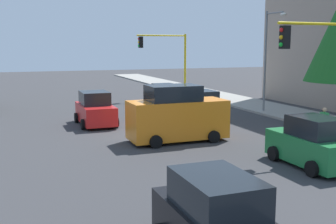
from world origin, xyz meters
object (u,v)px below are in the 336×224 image
(car_red, at_px, (95,110))
(car_silver, at_px, (201,108))
(car_white, at_px, (165,99))
(traffic_signal_far_left, at_px, (166,53))
(car_green, at_px, (312,144))
(street_lamp_curbside, at_px, (269,50))
(traffic_signal_near_left, at_px, (328,60))
(delivery_van_orange, at_px, (177,115))
(pedestrian_crossing, at_px, (324,123))

(car_red, xyz_separation_m, car_silver, (1.44, 6.23, -0.00))
(car_white, bearing_deg, car_silver, 6.59)
(car_red, bearing_deg, traffic_signal_far_left, 140.62)
(car_red, bearing_deg, car_white, 120.41)
(car_green, distance_m, car_red, 13.20)
(street_lamp_curbside, xyz_separation_m, car_white, (-3.48, -6.23, -3.45))
(traffic_signal_near_left, distance_m, delivery_van_orange, 7.37)
(car_red, relative_size, car_silver, 1.06)
(car_white, xyz_separation_m, car_red, (3.33, -5.68, 0.00))
(pedestrian_crossing, bearing_deg, car_silver, -154.89)
(delivery_van_orange, height_order, pedestrian_crossing, delivery_van_orange)
(traffic_signal_far_left, distance_m, delivery_van_orange, 17.15)
(car_white, height_order, car_red, same)
(traffic_signal_near_left, xyz_separation_m, car_silver, (-8.32, -2.19, -3.16))
(delivery_van_orange, height_order, car_silver, delivery_van_orange)
(car_white, bearing_deg, car_green, 1.56)
(street_lamp_curbside, relative_size, car_white, 1.67)
(street_lamp_curbside, relative_size, car_silver, 1.93)
(traffic_signal_near_left, xyz_separation_m, car_red, (-9.75, -8.42, -3.16))
(car_white, xyz_separation_m, pedestrian_crossing, (11.80, 3.84, 0.01))
(traffic_signal_far_left, xyz_separation_m, street_lamp_curbside, (10.39, 3.50, 0.32))
(pedestrian_crossing, bearing_deg, car_white, -161.95)
(traffic_signal_far_left, bearing_deg, street_lamp_curbside, 18.62)
(street_lamp_curbside, bearing_deg, car_red, -90.69)
(traffic_signal_far_left, xyz_separation_m, car_silver, (11.68, -2.18, -3.13))
(car_red, bearing_deg, delivery_van_orange, 26.59)
(traffic_signal_near_left, bearing_deg, street_lamp_curbside, 160.02)
(pedestrian_crossing, bearing_deg, car_green, -46.62)
(car_red, bearing_deg, pedestrian_crossing, 48.37)
(street_lamp_curbside, height_order, car_silver, street_lamp_curbside)
(delivery_van_orange, relative_size, pedestrian_crossing, 2.82)
(traffic_signal_near_left, distance_m, traffic_signal_far_left, 20.00)
(car_white, relative_size, car_red, 1.08)
(street_lamp_curbside, distance_m, pedestrian_crossing, 9.31)
(car_red, bearing_deg, street_lamp_curbside, 89.31)
(street_lamp_curbside, distance_m, delivery_van_orange, 11.06)
(car_green, bearing_deg, car_silver, 179.22)
(traffic_signal_near_left, relative_size, car_red, 1.49)
(traffic_signal_near_left, height_order, street_lamp_curbside, street_lamp_curbside)
(car_green, bearing_deg, car_white, -178.44)
(street_lamp_curbside, bearing_deg, traffic_signal_far_left, -161.38)
(delivery_van_orange, relative_size, car_white, 1.15)
(street_lamp_curbside, relative_size, car_red, 1.82)
(traffic_signal_far_left, bearing_deg, car_green, -6.03)
(car_red, bearing_deg, car_silver, 77.00)
(street_lamp_curbside, bearing_deg, car_white, -119.16)
(car_silver, bearing_deg, street_lamp_curbside, 102.84)
(car_silver, distance_m, pedestrian_crossing, 7.76)
(traffic_signal_far_left, height_order, delivery_van_orange, traffic_signal_far_left)
(car_white, bearing_deg, car_red, -59.59)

